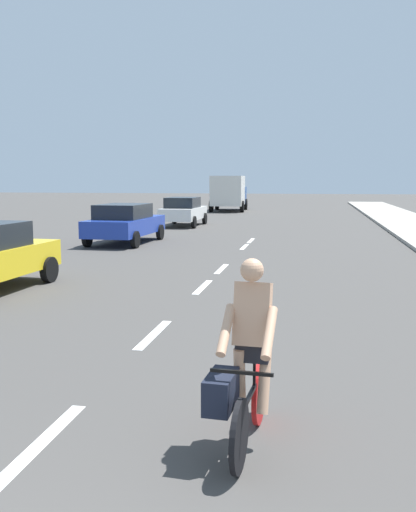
{
  "coord_description": "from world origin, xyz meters",
  "views": [
    {
      "loc": [
        2.56,
        -1.25,
        2.55
      ],
      "look_at": [
        0.6,
        9.27,
        1.1
      ],
      "focal_mm": 39.99,
      "sensor_mm": 36.0,
      "label": 1
    }
  ],
  "objects_px": {
    "cyclist": "(245,363)",
    "parked_car_blue": "(125,222)",
    "parked_car_white": "(183,211)",
    "delivery_truck": "(229,192)"
  },
  "relations": [
    {
      "from": "cyclist",
      "to": "parked_car_white",
      "type": "relative_size",
      "value": 0.43
    },
    {
      "from": "parked_car_blue",
      "to": "cyclist",
      "type": "bearing_deg",
      "value": -65.75
    },
    {
      "from": "parked_car_white",
      "to": "delivery_truck",
      "type": "bearing_deg",
      "value": 89.39
    },
    {
      "from": "parked_car_blue",
      "to": "parked_car_white",
      "type": "distance_m",
      "value": 8.7
    },
    {
      "from": "cyclist",
      "to": "parked_car_white",
      "type": "height_order",
      "value": "cyclist"
    },
    {
      "from": "cyclist",
      "to": "parked_car_blue",
      "type": "distance_m",
      "value": 17.88
    },
    {
      "from": "delivery_truck",
      "to": "parked_car_blue",
      "type": "bearing_deg",
      "value": -94.37
    },
    {
      "from": "parked_car_blue",
      "to": "delivery_truck",
      "type": "bearing_deg",
      "value": 90.33
    },
    {
      "from": "parked_car_blue",
      "to": "delivery_truck",
      "type": "distance_m",
      "value": 23.83
    },
    {
      "from": "cyclist",
      "to": "parked_car_white",
      "type": "xyz_separation_m",
      "value": [
        -6.42,
        25.23,
        0.01
      ]
    }
  ]
}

